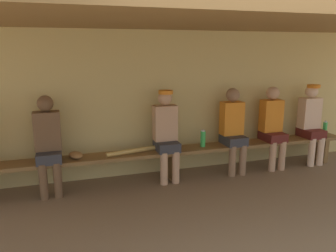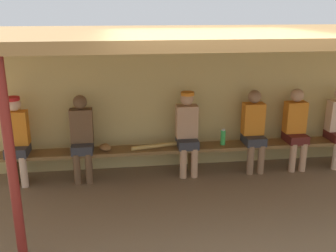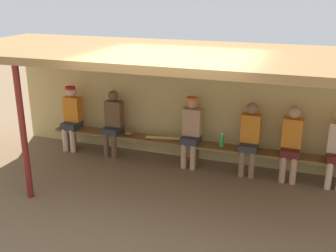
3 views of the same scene
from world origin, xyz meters
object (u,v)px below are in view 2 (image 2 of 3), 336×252
at_px(support_post, 12,169).
at_px(baseball_glove_tan, 105,147).
at_px(player_rightmost, 296,126).
at_px(baseball_bat, 158,146).
at_px(player_in_blue, 187,129).
at_px(bench, 192,150).
at_px(player_near_post, 82,135).
at_px(water_bottle_blue, 223,137).
at_px(player_with_sunglasses, 254,127).
at_px(player_middle, 16,136).

distance_m(support_post, baseball_glove_tan, 2.33).
relative_size(player_rightmost, baseball_bat, 1.56).
bearing_deg(player_in_blue, baseball_bat, -179.57).
bearing_deg(baseball_bat, bench, -11.46).
distance_m(support_post, player_near_post, 2.19).
relative_size(player_rightmost, water_bottle_blue, 5.08).
xyz_separation_m(player_in_blue, water_bottle_blue, (0.59, 0.00, -0.16)).
bearing_deg(player_in_blue, support_post, -135.18).
relative_size(player_rightmost, baseball_glove_tan, 5.56).
height_order(support_post, player_in_blue, support_post).
relative_size(player_with_sunglasses, baseball_glove_tan, 5.56).
xyz_separation_m(player_in_blue, player_rightmost, (1.82, -0.00, -0.02)).
distance_m(player_in_blue, player_rightmost, 1.82).
bearing_deg(player_in_blue, player_with_sunglasses, -0.03).
bearing_deg(support_post, player_rightmost, 28.12).
relative_size(player_middle, player_near_post, 1.01).
relative_size(bench, player_near_post, 4.49).
xyz_separation_m(bench, baseball_bat, (-0.56, -0.00, 0.11)).
bearing_deg(player_with_sunglasses, baseball_glove_tan, -180.00).
height_order(support_post, baseball_bat, support_post).
distance_m(player_rightmost, baseball_glove_tan, 3.12).
distance_m(support_post, player_rightmost, 4.48).
bearing_deg(player_in_blue, player_near_post, -179.98).
bearing_deg(player_in_blue, water_bottle_blue, 0.14).
distance_m(support_post, baseball_bat, 2.73).
distance_m(water_bottle_blue, baseball_bat, 1.07).
bearing_deg(player_near_post, baseball_bat, -0.15).
relative_size(player_near_post, baseball_glove_tan, 5.56).
xyz_separation_m(support_post, bench, (2.20, 2.10, -0.71)).
bearing_deg(player_rightmost, baseball_bat, -179.92).
distance_m(player_in_blue, baseball_glove_tan, 1.32).
bearing_deg(player_with_sunglasses, support_post, -146.82).
bearing_deg(support_post, water_bottle_blue, 37.87).
xyz_separation_m(player_in_blue, player_near_post, (-1.64, -0.00, -0.02)).
height_order(player_middle, baseball_glove_tan, player_middle).
distance_m(support_post, player_in_blue, 3.01).
bearing_deg(player_middle, baseball_bat, -0.10).
height_order(bench, player_rightmost, player_rightmost).
bearing_deg(player_near_post, player_with_sunglasses, 0.00).
distance_m(bench, baseball_bat, 0.57).
bearing_deg(baseball_bat, player_near_post, 168.39).
height_order(support_post, baseball_glove_tan, support_post).
bearing_deg(bench, player_near_post, 179.90).
distance_m(player_near_post, water_bottle_blue, 2.23).
bearing_deg(water_bottle_blue, bench, -179.43).
distance_m(player_with_sunglasses, baseball_glove_tan, 2.41).
distance_m(bench, player_with_sunglasses, 1.07).
bearing_deg(player_near_post, support_post, -102.78).
bearing_deg(water_bottle_blue, baseball_bat, -179.73).
distance_m(player_middle, baseball_glove_tan, 1.32).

